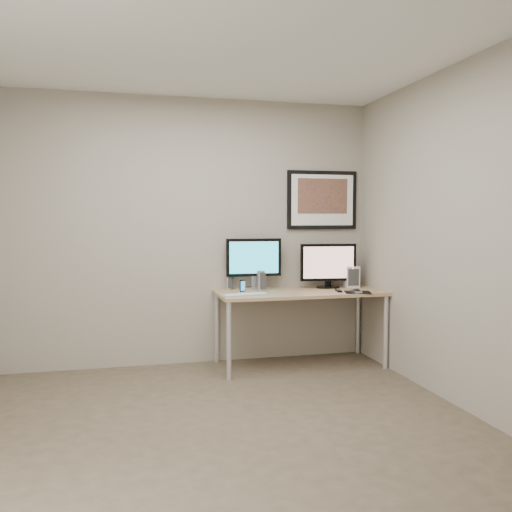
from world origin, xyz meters
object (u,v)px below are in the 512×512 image
object	(u,v)px
monitor_tv	(328,265)
fan_unit	(352,277)
monitor_large	(254,261)
keyboard	(245,295)
framed_art	(322,200)
speaker_right	(261,281)
phone_dock	(243,287)
speaker_left	(228,280)
desk	(300,298)

from	to	relation	value
monitor_tv	fan_unit	bearing A→B (deg)	7.37
monitor_large	keyboard	size ratio (longest dim) A/B	1.31
framed_art	keyboard	bearing A→B (deg)	-151.89
monitor_large	framed_art	bearing A→B (deg)	8.84
framed_art	speaker_right	xyz separation A→B (m)	(-0.71, -0.21, -0.79)
framed_art	monitor_large	world-z (taller)	framed_art
phone_dock	speaker_left	bearing A→B (deg)	77.17
framed_art	keyboard	world-z (taller)	framed_art
keyboard	phone_dock	bearing A→B (deg)	79.52
speaker_right	framed_art	bearing A→B (deg)	1.68
speaker_right	phone_dock	distance (m)	0.28
desk	monitor_large	bearing A→B (deg)	147.77
speaker_left	speaker_right	world-z (taller)	speaker_right
framed_art	speaker_left	distance (m)	1.28
desk	framed_art	size ratio (longest dim) A/B	2.13
fan_unit	framed_art	bearing A→B (deg)	146.76
speaker_left	phone_dock	bearing A→B (deg)	-99.61
speaker_left	framed_art	bearing A→B (deg)	-18.65
speaker_left	phone_dock	world-z (taller)	speaker_left
framed_art	keyboard	xyz separation A→B (m)	(-0.93, -0.50, -0.88)
monitor_large	keyboard	world-z (taller)	monitor_large
framed_art	speaker_left	size ratio (longest dim) A/B	4.20
keyboard	fan_unit	distance (m)	1.23
speaker_right	speaker_left	bearing A→B (deg)	133.62
phone_dock	desk	bearing A→B (deg)	-19.41
phone_dock	keyboard	distance (m)	0.13
desk	phone_dock	distance (m)	0.59
desk	framed_art	bearing A→B (deg)	43.46
speaker_left	fan_unit	xyz separation A→B (m)	(1.25, -0.16, 0.02)
desk	keyboard	xyz separation A→B (m)	(-0.58, -0.16, 0.07)
framed_art	speaker_right	world-z (taller)	framed_art
framed_art	speaker_right	distance (m)	1.08
framed_art	phone_dock	world-z (taller)	framed_art
speaker_left	speaker_right	size ratio (longest dim) A/B	0.92
monitor_large	monitor_tv	bearing A→B (deg)	-6.33
framed_art	speaker_right	size ratio (longest dim) A/B	3.87
phone_dock	keyboard	xyz separation A→B (m)	(-0.00, -0.12, -0.06)
framed_art	phone_dock	size ratio (longest dim) A/B	5.76
desk	monitor_tv	distance (m)	0.48
framed_art	monitor_tv	bearing A→B (deg)	-91.08
desk	speaker_right	distance (m)	0.41
monitor_large	speaker_right	xyz separation A→B (m)	(0.04, -0.13, -0.18)
phone_dock	fan_unit	world-z (taller)	fan_unit
framed_art	fan_unit	xyz separation A→B (m)	(0.25, -0.19, -0.78)
desk	monitor_tv	xyz separation A→B (m)	(0.35, 0.13, 0.30)
monitor_tv	phone_dock	distance (m)	0.96
monitor_large	phone_dock	world-z (taller)	monitor_large
monitor_large	phone_dock	xyz separation A→B (m)	(-0.18, -0.30, -0.21)
framed_art	fan_unit	size ratio (longest dim) A/B	3.47
desk	keyboard	size ratio (longest dim) A/B	3.80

